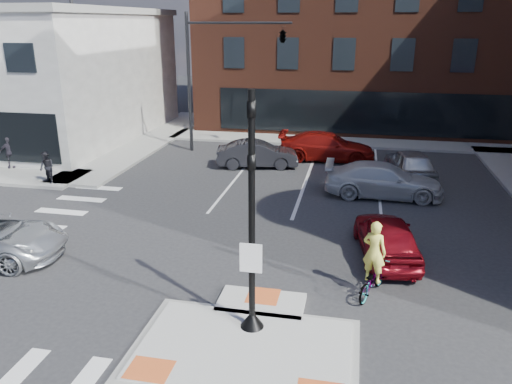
% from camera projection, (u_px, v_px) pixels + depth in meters
% --- Properties ---
extents(ground, '(120.00, 120.00, 0.00)m').
position_uv_depth(ground, '(249.00, 339.00, 12.39)').
color(ground, '#28282B').
rests_on(ground, ground).
extents(refuge_island, '(5.40, 4.65, 0.13)m').
position_uv_depth(refuge_island, '(246.00, 344.00, 12.13)').
color(refuge_island, gray).
rests_on(refuge_island, ground).
extents(sidewalk_nw, '(23.50, 20.50, 0.15)m').
position_uv_depth(sidewalk_nw, '(29.00, 152.00, 29.71)').
color(sidewalk_nw, gray).
rests_on(sidewalk_nw, ground).
extents(sidewalk_n, '(26.00, 3.00, 0.15)m').
position_uv_depth(sidewalk_n, '(367.00, 142.00, 32.18)').
color(sidewalk_n, gray).
rests_on(sidewalk_n, ground).
extents(building_n, '(24.40, 18.40, 15.50)m').
position_uv_depth(building_n, '(373.00, 17.00, 38.93)').
color(building_n, '#54271A').
rests_on(building_n, ground).
extents(building_far_left, '(10.00, 12.00, 10.00)m').
position_uv_depth(building_far_left, '(309.00, 43.00, 59.71)').
color(building_far_left, slate).
rests_on(building_far_left, ground).
extents(building_far_right, '(12.00, 12.00, 12.00)m').
position_uv_depth(building_far_right, '(421.00, 34.00, 58.78)').
color(building_far_right, brown).
rests_on(building_far_right, ground).
extents(signal_pole, '(0.60, 0.60, 5.98)m').
position_uv_depth(signal_pole, '(252.00, 246.00, 11.99)').
color(signal_pole, black).
rests_on(signal_pole, refuge_island).
extents(mast_arm_signal, '(6.10, 2.24, 8.00)m').
position_uv_depth(mast_arm_signal, '(256.00, 45.00, 27.71)').
color(mast_arm_signal, black).
rests_on(mast_arm_signal, ground).
extents(red_sedan, '(2.34, 4.48, 1.45)m').
position_uv_depth(red_sedan, '(387.00, 236.00, 16.54)').
color(red_sedan, maroon).
rests_on(red_sedan, ground).
extents(white_pickup, '(5.21, 2.15, 1.51)m').
position_uv_depth(white_pickup, '(383.00, 180.00, 22.30)').
color(white_pickup, silver).
rests_on(white_pickup, ground).
extents(bg_car_dark, '(4.55, 2.36, 1.43)m').
position_uv_depth(bg_car_dark, '(257.00, 154.00, 26.83)').
color(bg_car_dark, '#2A2A2F').
rests_on(bg_car_dark, ground).
extents(bg_car_silver, '(2.55, 4.82, 1.56)m').
position_uv_depth(bg_car_silver, '(410.00, 164.00, 24.71)').
color(bg_car_silver, silver).
rests_on(bg_car_silver, ground).
extents(bg_car_red, '(5.40, 2.29, 1.56)m').
position_uv_depth(bg_car_red, '(327.00, 147.00, 28.17)').
color(bg_car_red, maroon).
rests_on(bg_car_red, ground).
extents(cyclist, '(1.27, 1.93, 2.29)m').
position_uv_depth(cyclist, '(373.00, 271.00, 14.17)').
color(cyclist, '#3F3F44').
rests_on(cyclist, ground).
extents(pedestrian_a, '(0.91, 0.82, 1.53)m').
position_uv_depth(pedestrian_a, '(47.00, 168.00, 23.63)').
color(pedestrian_a, black).
rests_on(pedestrian_a, sidewalk_nw).
extents(pedestrian_b, '(1.05, 0.74, 1.65)m').
position_uv_depth(pedestrian_b, '(9.00, 152.00, 26.13)').
color(pedestrian_b, '#38323E').
rests_on(pedestrian_b, sidewalk_nw).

